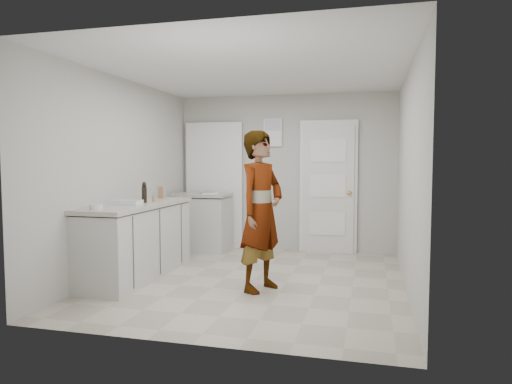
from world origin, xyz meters
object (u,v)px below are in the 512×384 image
(spice_jar, at_px, (154,199))
(person, at_px, (261,211))
(cake_mix_box, at_px, (162,192))
(egg_bowl, at_px, (96,207))
(oil_cruet_b, at_px, (144,192))
(baking_dish, at_px, (128,203))
(oil_cruet_a, at_px, (144,193))

(spice_jar, bearing_deg, person, -15.17)
(cake_mix_box, distance_m, egg_bowl, 1.51)
(oil_cruet_b, xyz_separation_m, baking_dish, (0.01, -0.44, -0.10))
(spice_jar, distance_m, oil_cruet_b, 0.16)
(spice_jar, bearing_deg, oil_cruet_b, -178.16)
(spice_jar, xyz_separation_m, oil_cruet_a, (-0.05, -0.17, 0.08))
(oil_cruet_a, height_order, oil_cruet_b, same)
(oil_cruet_b, bearing_deg, oil_cruet_a, -62.39)
(person, bearing_deg, oil_cruet_b, 100.08)
(person, distance_m, baking_dish, 1.63)
(cake_mix_box, distance_m, oil_cruet_b, 0.51)
(oil_cruet_a, height_order, egg_bowl, oil_cruet_a)
(spice_jar, xyz_separation_m, oil_cruet_b, (-0.13, -0.00, 0.08))
(person, distance_m, spice_jar, 1.56)
(cake_mix_box, distance_m, baking_dish, 0.95)
(person, xyz_separation_m, oil_cruet_b, (-1.64, 0.40, 0.16))
(baking_dish, bearing_deg, person, 1.42)
(oil_cruet_a, bearing_deg, oil_cruet_b, 117.61)
(spice_jar, height_order, baking_dish, spice_jar)
(oil_cruet_a, distance_m, oil_cruet_b, 0.18)
(cake_mix_box, relative_size, spice_jar, 2.10)
(cake_mix_box, height_order, baking_dish, cake_mix_box)
(oil_cruet_a, bearing_deg, spice_jar, 73.48)
(oil_cruet_b, bearing_deg, cake_mix_box, 90.22)
(cake_mix_box, relative_size, oil_cruet_a, 0.64)
(cake_mix_box, relative_size, oil_cruet_b, 0.64)
(person, bearing_deg, spice_jar, 98.74)
(person, bearing_deg, oil_cruet_a, 105.10)
(person, distance_m, oil_cruet_a, 1.58)
(oil_cruet_b, relative_size, egg_bowl, 1.77)
(oil_cruet_a, xyz_separation_m, oil_cruet_b, (-0.09, 0.16, 0.00))
(oil_cruet_b, bearing_deg, spice_jar, 1.84)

